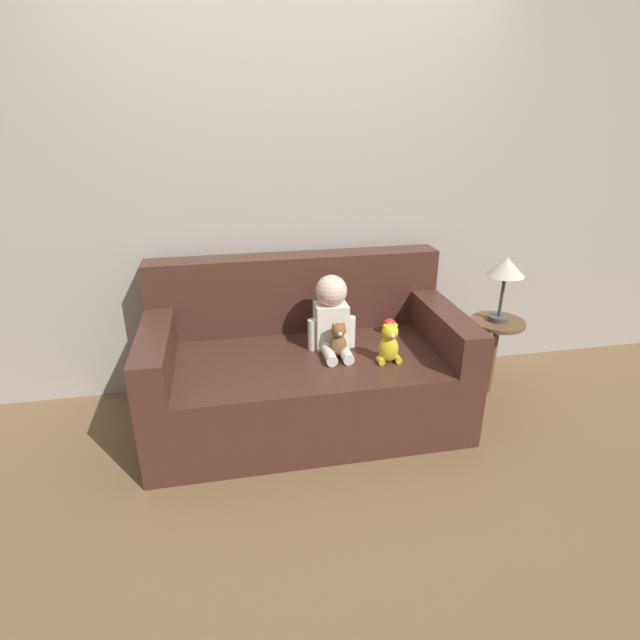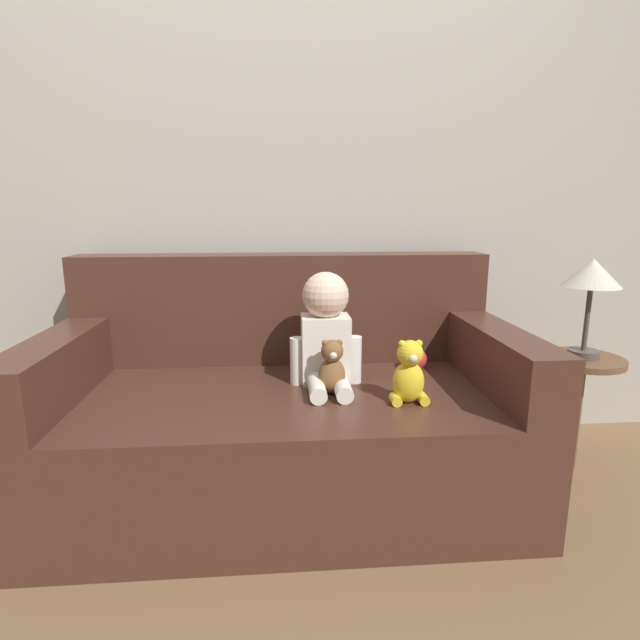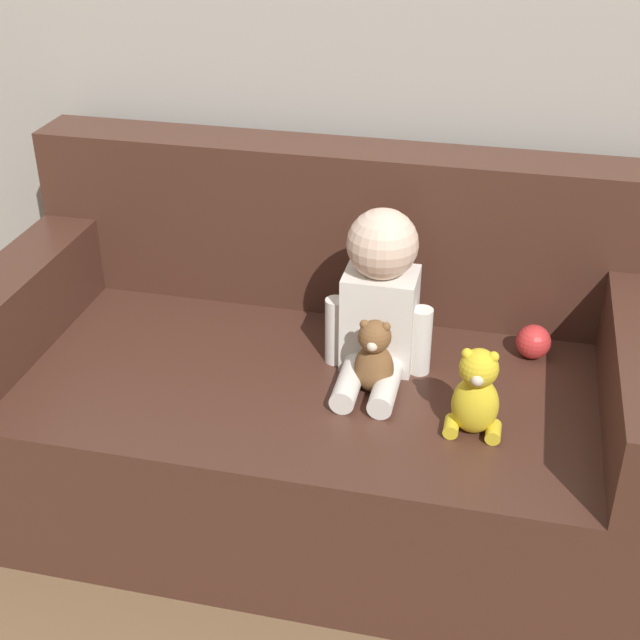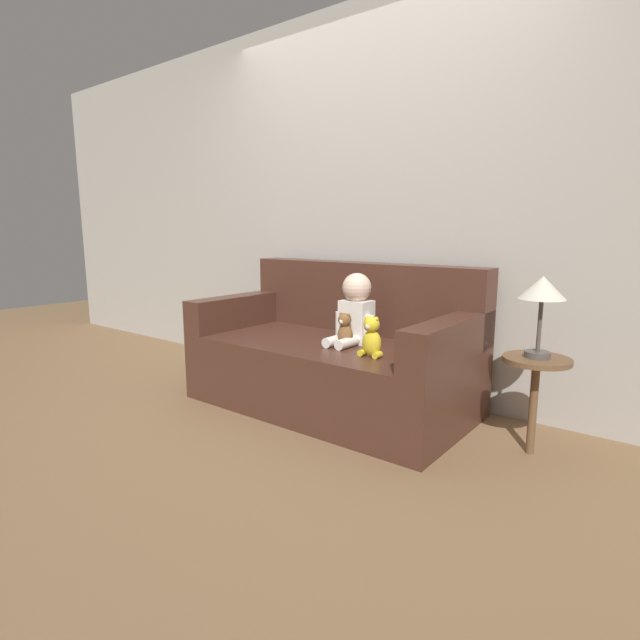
# 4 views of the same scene
# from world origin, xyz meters

# --- Properties ---
(ground_plane) EXTENTS (12.00, 12.00, 0.00)m
(ground_plane) POSITION_xyz_m (0.00, 0.00, 0.00)
(ground_plane) COLOR brown
(couch) EXTENTS (1.74, 0.90, 0.90)m
(couch) POSITION_xyz_m (0.00, 0.06, 0.31)
(couch) COLOR #47281E
(couch) RESTS_ON ground_plane
(person_baby) EXTENTS (0.27, 0.34, 0.42)m
(person_baby) POSITION_xyz_m (0.16, 0.04, 0.63)
(person_baby) COLOR white
(person_baby) RESTS_ON couch
(teddy_bear_brown) EXTENTS (0.10, 0.09, 0.20)m
(teddy_bear_brown) POSITION_xyz_m (0.17, -0.08, 0.53)
(teddy_bear_brown) COLOR brown
(teddy_bear_brown) RESTS_ON couch
(plush_toy_side) EXTENTS (0.13, 0.10, 0.22)m
(plush_toy_side) POSITION_xyz_m (0.42, -0.19, 0.54)
(plush_toy_side) COLOR yellow
(plush_toy_side) RESTS_ON couch
(toy_ball) EXTENTS (0.09, 0.09, 0.09)m
(toy_ball) POSITION_xyz_m (0.54, 0.17, 0.48)
(toy_ball) COLOR red
(toy_ball) RESTS_ON couch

